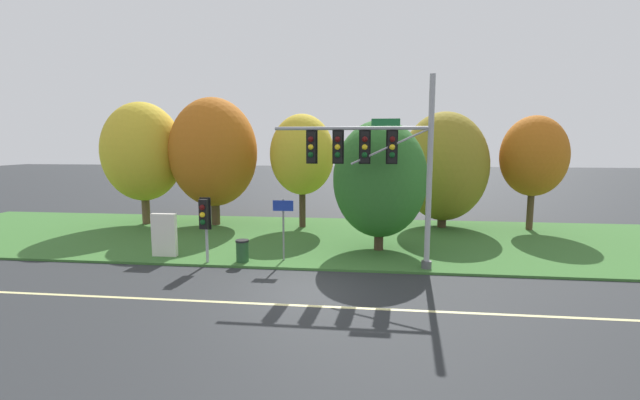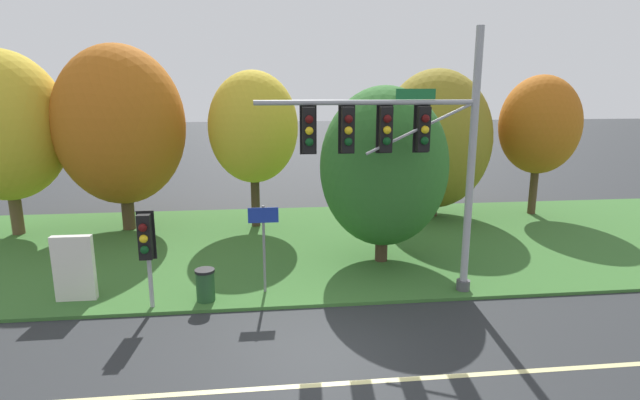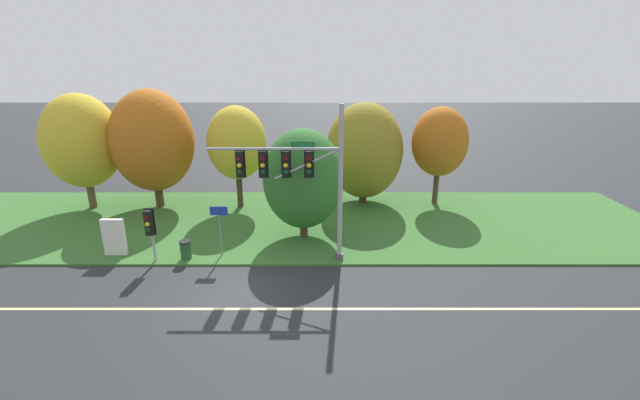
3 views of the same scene
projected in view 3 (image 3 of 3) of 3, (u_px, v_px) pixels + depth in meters
The scene contains 14 objects.
ground_plane at pixel (239, 293), 18.29m from camera, with size 160.00×160.00×0.00m, color #282B2D.
lane_stripe at pixel (234, 309), 17.15m from camera, with size 36.00×0.16×0.01m, color beige.
grass_verge at pixel (264, 222), 26.09m from camera, with size 48.00×11.50×0.10m, color #386B2D.
traffic_signal_mast at pixel (298, 173), 19.72m from camera, with size 6.29×0.49×7.56m.
pedestrian_signal_near_kerb at pixel (151, 225), 20.21m from camera, with size 0.46×0.55×2.75m.
route_sign_post at pixel (221, 222), 21.10m from camera, with size 0.87×0.08×2.62m.
tree_nearest_road at pixel (84, 141), 27.07m from camera, with size 4.76×4.76×7.42m.
tree_left_of_mast at pixel (154, 141), 27.30m from camera, with size 5.20×5.20×7.66m.
tree_behind_signpost at pixel (238, 143), 27.22m from camera, with size 3.76×3.76×6.64m.
tree_mid_verge at pixel (304, 179), 22.76m from camera, with size 4.30×4.30×6.01m.
tree_tall_centre at pixel (366, 151), 28.26m from camera, with size 5.07×5.07×6.77m.
tree_right_far at pixel (441, 142), 27.86m from camera, with size 3.63×3.63×6.50m.
info_kiosk at pixel (116, 237), 21.39m from camera, with size 1.10×0.24×1.90m.
trash_bin at pixel (187, 249), 21.09m from camera, with size 0.56×0.56×0.93m.
Camera 3 is at (3.52, -16.05, 9.61)m, focal length 24.00 mm.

